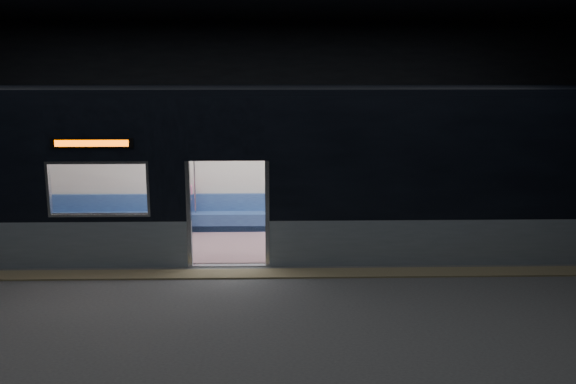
{
  "coord_description": "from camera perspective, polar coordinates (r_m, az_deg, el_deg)",
  "views": [
    {
      "loc": [
        0.86,
        -10.15,
        3.73
      ],
      "look_at": [
        1.16,
        2.3,
        1.19
      ],
      "focal_mm": 38.0,
      "sensor_mm": 36.0,
      "label": 1
    }
  ],
  "objects": [
    {
      "name": "tactile_strip",
      "position": [
        11.36,
        -5.71,
        -7.64
      ],
      "size": [
        22.8,
        0.5,
        0.03
      ],
      "primitive_type": "cube",
      "color": "#8C7F59",
      "rests_on": "station_floor"
    },
    {
      "name": "station_floor",
      "position": [
        10.85,
        -5.92,
        -8.69
      ],
      "size": [
        24.0,
        14.0,
        0.01
      ],
      "primitive_type": "cube",
      "color": "#47494C",
      "rests_on": "ground"
    },
    {
      "name": "transit_map",
      "position": [
        14.63,
        12.63,
        2.24
      ],
      "size": [
        0.9,
        0.03,
        0.59
      ],
      "primitive_type": "cube",
      "color": "white",
      "rests_on": "metro_car"
    },
    {
      "name": "handbag",
      "position": [
        13.97,
        -10.08,
        -1.27
      ],
      "size": [
        0.33,
        0.31,
        0.14
      ],
      "primitive_type": "cube",
      "rotation": [
        0.0,
        0.0,
        -0.25
      ],
      "color": "black",
      "rests_on": "passenger"
    },
    {
      "name": "station_envelope",
      "position": [
        10.19,
        -6.35,
        11.06
      ],
      "size": [
        24.0,
        14.0,
        5.0
      ],
      "color": "black",
      "rests_on": "station_floor"
    },
    {
      "name": "passenger",
      "position": [
        14.17,
        -9.99,
        -0.58
      ],
      "size": [
        0.4,
        0.7,
        1.38
      ],
      "rotation": [
        0.0,
        0.0,
        -0.04
      ],
      "color": "black",
      "rests_on": "metro_car"
    },
    {
      "name": "metro_car",
      "position": [
        12.86,
        -5.22,
        3.04
      ],
      "size": [
        18.0,
        3.04,
        3.35
      ],
      "color": "#8A96A5",
      "rests_on": "station_floor"
    }
  ]
}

